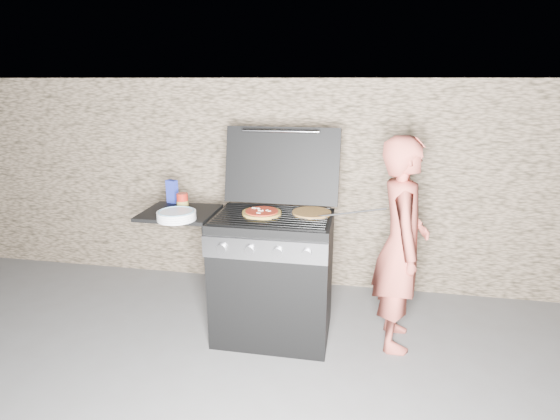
% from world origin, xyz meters
% --- Properties ---
extents(ground, '(50.00, 50.00, 0.00)m').
position_xyz_m(ground, '(0.00, 0.00, 0.00)').
color(ground, '#5B5856').
extents(stone_wall, '(8.00, 0.35, 1.80)m').
position_xyz_m(stone_wall, '(0.00, 1.05, 0.90)').
color(stone_wall, tan).
rests_on(stone_wall, ground).
extents(gas_grill, '(1.34, 0.79, 0.91)m').
position_xyz_m(gas_grill, '(-0.25, 0.00, 0.46)').
color(gas_grill, black).
rests_on(gas_grill, ground).
extents(pizza_topped, '(0.34, 0.34, 0.03)m').
position_xyz_m(pizza_topped, '(-0.08, 0.01, 0.93)').
color(pizza_topped, '#AD783C').
rests_on(pizza_topped, gas_grill).
extents(pizza_plain, '(0.33, 0.33, 0.01)m').
position_xyz_m(pizza_plain, '(0.25, 0.08, 0.92)').
color(pizza_plain, '#B88948').
rests_on(pizza_plain, gas_grill).
extents(sauce_jar, '(0.09, 0.09, 0.12)m').
position_xyz_m(sauce_jar, '(-0.65, 0.03, 0.96)').
color(sauce_jar, maroon).
rests_on(sauce_jar, gas_grill).
extents(blue_carton, '(0.09, 0.07, 0.17)m').
position_xyz_m(blue_carton, '(-0.80, 0.20, 0.99)').
color(blue_carton, '#202D99').
rests_on(blue_carton, gas_grill).
extents(plate_stack, '(0.26, 0.26, 0.06)m').
position_xyz_m(plate_stack, '(-0.61, -0.19, 0.93)').
color(plate_stack, silver).
rests_on(plate_stack, gas_grill).
extents(person, '(0.36, 0.54, 1.46)m').
position_xyz_m(person, '(0.86, 0.07, 0.73)').
color(person, '#C45344').
rests_on(person, ground).
extents(tongs, '(0.47, 0.02, 0.09)m').
position_xyz_m(tongs, '(0.51, 0.00, 0.96)').
color(tongs, black).
rests_on(tongs, gas_grill).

